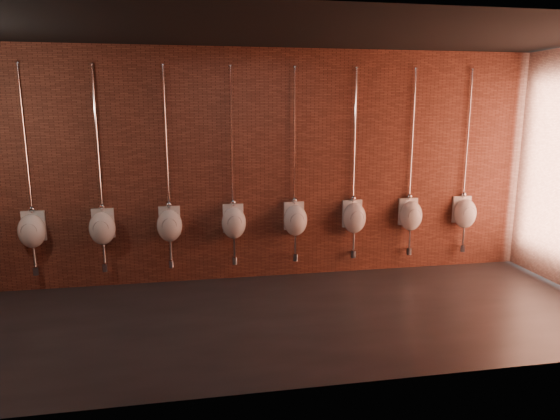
# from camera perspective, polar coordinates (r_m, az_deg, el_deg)

# --- Properties ---
(ground) EXTENTS (8.50, 8.50, 0.00)m
(ground) POSITION_cam_1_polar(r_m,az_deg,el_deg) (5.92, -2.36, -12.39)
(ground) COLOR black
(ground) RESTS_ON ground
(room_shell) EXTENTS (8.54, 3.04, 3.22)m
(room_shell) POSITION_cam_1_polar(r_m,az_deg,el_deg) (5.42, -2.54, 7.41)
(room_shell) COLOR black
(room_shell) RESTS_ON ground
(urinal_1) EXTENTS (0.35, 0.30, 2.71)m
(urinal_1) POSITION_cam_1_polar(r_m,az_deg,el_deg) (7.21, -26.50, -2.00)
(urinal_1) COLOR white
(urinal_1) RESTS_ON ground
(urinal_2) EXTENTS (0.35, 0.30, 2.71)m
(urinal_2) POSITION_cam_1_polar(r_m,az_deg,el_deg) (7.02, -19.65, -1.80)
(urinal_2) COLOR white
(urinal_2) RESTS_ON ground
(urinal_3) EXTENTS (0.35, 0.30, 2.71)m
(urinal_3) POSITION_cam_1_polar(r_m,az_deg,el_deg) (6.92, -12.51, -1.56)
(urinal_3) COLOR white
(urinal_3) RESTS_ON ground
(urinal_4) EXTENTS (0.35, 0.30, 2.71)m
(urinal_4) POSITION_cam_1_polar(r_m,az_deg,el_deg) (6.94, -5.31, -1.30)
(urinal_4) COLOR white
(urinal_4) RESTS_ON ground
(urinal_5) EXTENTS (0.35, 0.30, 2.71)m
(urinal_5) POSITION_cam_1_polar(r_m,az_deg,el_deg) (7.07, 1.76, -1.02)
(urinal_5) COLOR white
(urinal_5) RESTS_ON ground
(urinal_6) EXTENTS (0.35, 0.30, 2.71)m
(urinal_6) POSITION_cam_1_polar(r_m,az_deg,el_deg) (7.30, 8.47, -0.74)
(urinal_6) COLOR white
(urinal_6) RESTS_ON ground
(urinal_7) EXTENTS (0.35, 0.30, 2.71)m
(urinal_7) POSITION_cam_1_polar(r_m,az_deg,el_deg) (7.62, 14.70, -0.47)
(urinal_7) COLOR white
(urinal_7) RESTS_ON ground
(urinal_8) EXTENTS (0.35, 0.30, 2.71)m
(urinal_8) POSITION_cam_1_polar(r_m,az_deg,el_deg) (8.02, 20.36, -0.22)
(urinal_8) COLOR white
(urinal_8) RESTS_ON ground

